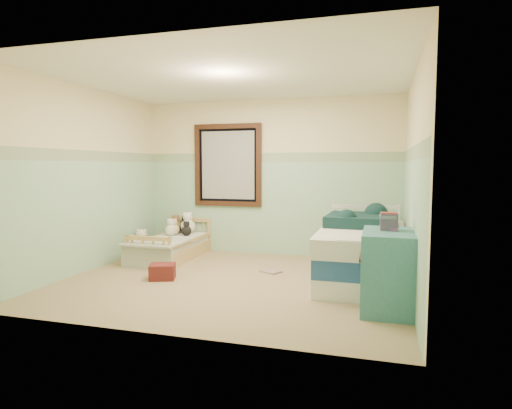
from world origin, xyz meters
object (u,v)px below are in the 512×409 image
(twin_bed_frame, at_px, (362,272))
(floor_book, at_px, (271,271))
(plush_floor_tan, at_px, (138,253))
(plush_floor_cream, at_px, (142,246))
(dresser, at_px, (388,271))
(toddler_bed_frame, at_px, (171,252))
(red_pillow, at_px, (162,272))

(twin_bed_frame, relative_size, floor_book, 7.65)
(twin_bed_frame, bearing_deg, plush_floor_tan, 176.71)
(plush_floor_cream, bearing_deg, dresser, -23.97)
(twin_bed_frame, bearing_deg, toddler_bed_frame, 168.97)
(toddler_bed_frame, height_order, floor_book, toddler_bed_frame)
(toddler_bed_frame, distance_m, red_pillow, 1.31)
(toddler_bed_frame, bearing_deg, dresser, -26.75)
(toddler_bed_frame, bearing_deg, floor_book, -15.47)
(twin_bed_frame, height_order, floor_book, twin_bed_frame)
(twin_bed_frame, bearing_deg, plush_floor_cream, 169.78)
(twin_bed_frame, distance_m, dresser, 1.13)
(toddler_bed_frame, relative_size, plush_floor_tan, 5.67)
(twin_bed_frame, xyz_separation_m, floor_book, (-1.20, 0.09, -0.10))
(toddler_bed_frame, xyz_separation_m, red_pillow, (0.50, -1.21, 0.00))
(plush_floor_cream, bearing_deg, twin_bed_frame, -10.22)
(floor_book, bearing_deg, twin_bed_frame, 24.29)
(twin_bed_frame, bearing_deg, floor_book, 175.64)
(dresser, xyz_separation_m, floor_book, (-1.49, 1.15, -0.38))
(toddler_bed_frame, height_order, red_pillow, red_pillow)
(plush_floor_tan, bearing_deg, toddler_bed_frame, 46.46)
(toddler_bed_frame, distance_m, floor_book, 1.80)
(twin_bed_frame, relative_size, red_pillow, 6.30)
(toddler_bed_frame, distance_m, plush_floor_tan, 0.53)
(plush_floor_tan, distance_m, floor_book, 2.11)
(toddler_bed_frame, height_order, plush_floor_cream, plush_floor_cream)
(dresser, distance_m, red_pillow, 2.78)
(toddler_bed_frame, distance_m, dresser, 3.63)
(plush_floor_tan, distance_m, twin_bed_frame, 3.31)
(toddler_bed_frame, distance_m, twin_bed_frame, 2.99)
(twin_bed_frame, xyz_separation_m, dresser, (0.29, -1.06, 0.29))
(twin_bed_frame, height_order, red_pillow, twin_bed_frame)
(twin_bed_frame, distance_m, floor_book, 1.21)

